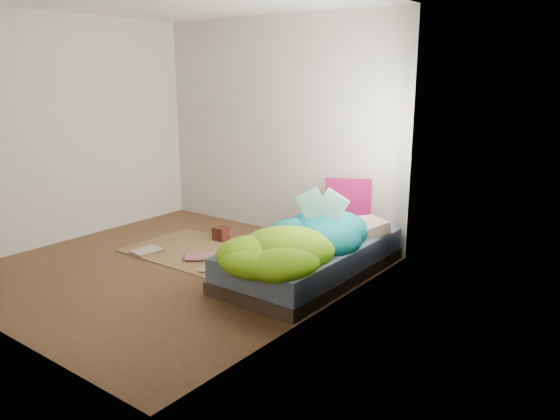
# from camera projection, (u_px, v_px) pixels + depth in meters

# --- Properties ---
(ground) EXTENTS (3.50, 3.50, 0.00)m
(ground) POSITION_uv_depth(u_px,v_px,m) (173.00, 269.00, 5.57)
(ground) COLOR #48371B
(ground) RESTS_ON ground
(room_walls) EXTENTS (3.54, 3.54, 2.62)m
(room_walls) POSITION_uv_depth(u_px,v_px,m) (166.00, 108.00, 5.17)
(room_walls) COLOR silver
(room_walls) RESTS_ON ground
(bed) EXTENTS (1.00, 2.00, 0.34)m
(bed) POSITION_uv_depth(u_px,v_px,m) (311.00, 259.00, 5.37)
(bed) COLOR #3B2E20
(bed) RESTS_ON ground
(duvet) EXTENTS (0.96, 1.84, 0.34)m
(duvet) POSITION_uv_depth(u_px,v_px,m) (299.00, 231.00, 5.12)
(duvet) COLOR #075970
(duvet) RESTS_ON bed
(rug) EXTENTS (1.60, 1.10, 0.01)m
(rug) POSITION_uv_depth(u_px,v_px,m) (201.00, 252.00, 6.09)
(rug) COLOR brown
(rug) RESTS_ON ground
(pillow_floral) EXTENTS (0.66, 0.57, 0.13)m
(pillow_floral) POSITION_uv_depth(u_px,v_px,m) (361.00, 226.00, 5.67)
(pillow_floral) COLOR white
(pillow_floral) RESTS_ON bed
(pillow_magenta) EXTENTS (0.51, 0.37, 0.50)m
(pillow_magenta) POSITION_uv_depth(u_px,v_px,m) (348.00, 202.00, 5.89)
(pillow_magenta) COLOR #500522
(pillow_magenta) RESTS_ON bed
(open_book) EXTENTS (0.42, 0.23, 0.25)m
(open_book) POSITION_uv_depth(u_px,v_px,m) (322.00, 195.00, 5.25)
(open_book) COLOR #39842B
(open_book) RESTS_ON duvet
(wooden_box) EXTENTS (0.17, 0.17, 0.16)m
(wooden_box) POSITION_uv_depth(u_px,v_px,m) (221.00, 233.00, 6.48)
(wooden_box) COLOR #3C140D
(wooden_box) RESTS_ON rug
(floor_book_a) EXTENTS (0.26, 0.34, 0.02)m
(floor_book_a) POSITION_uv_depth(u_px,v_px,m) (141.00, 249.00, 6.14)
(floor_book_a) COLOR silver
(floor_book_a) RESTS_ON rug
(floor_book_b) EXTENTS (0.41, 0.41, 0.03)m
(floor_book_b) POSITION_uv_depth(u_px,v_px,m) (201.00, 253.00, 5.97)
(floor_book_b) COLOR #B96A74
(floor_book_b) RESTS_ON rug
(floor_book_c) EXTENTS (0.33, 0.36, 0.02)m
(floor_book_c) POSITION_uv_depth(u_px,v_px,m) (202.00, 267.00, 5.56)
(floor_book_c) COLOR tan
(floor_book_c) RESTS_ON rug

